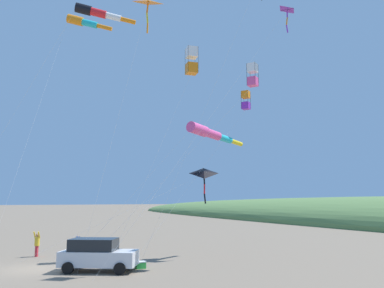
# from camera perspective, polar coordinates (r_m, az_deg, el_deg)

# --- Properties ---
(ground_plane) EXTENTS (600.00, 600.00, 0.00)m
(ground_plane) POSITION_cam_1_polar(r_m,az_deg,el_deg) (26.09, -22.12, -16.54)
(ground_plane) COLOR #756654
(parked_car) EXTENTS (4.63, 3.83, 1.85)m
(parked_car) POSITION_cam_1_polar(r_m,az_deg,el_deg) (24.00, -13.62, -15.39)
(parked_car) COLOR silver
(parked_car) RESTS_ON ground_plane
(cooler_box) EXTENTS (0.62, 0.42, 0.42)m
(cooler_box) POSITION_cam_1_polar(r_m,az_deg,el_deg) (24.65, -7.55, -17.09)
(cooler_box) COLOR green
(cooler_box) RESTS_ON ground_plane
(person_child_grey_jacket) EXTENTS (0.53, 0.47, 1.51)m
(person_child_grey_jacket) POSITION_cam_1_polar(r_m,az_deg,el_deg) (29.67, -16.71, -14.09)
(person_child_grey_jacket) COLOR #B72833
(person_child_grey_jacket) RESTS_ON ground_plane
(person_bystander_far) EXTENTS (0.57, 0.64, 1.80)m
(person_bystander_far) POSITION_cam_1_polar(r_m,az_deg,el_deg) (31.27, -21.68, -13.25)
(person_bystander_far) COLOR #B72833
(person_bystander_far) RESTS_ON ground_plane
(kite_box_small_distant) EXTENTS (6.82, 1.40, 15.89)m
(kite_box_small_distant) POSITION_cam_1_polar(r_m,az_deg,el_deg) (31.14, -0.06, 12.06)
(kite_box_small_distant) COLOR white
(kite_box_small_distant) RESTS_ON ground_plane
(kite_windsock_blue_topmost) EXTENTS (13.26, 3.63, 9.27)m
(kite_windsock_blue_topmost) POSITION_cam_1_polar(r_m,az_deg,el_deg) (27.99, 2.74, 1.51)
(kite_windsock_blue_topmost) COLOR #EF4C93
(kite_windsock_blue_topmost) RESTS_ON ground_plane
(kite_delta_purple_drifting) EXTENTS (12.40, 5.18, 6.38)m
(kite_delta_purple_drifting) POSITION_cam_1_polar(r_m,az_deg,el_deg) (28.07, 1.73, -4.38)
(kite_delta_purple_drifting) COLOR black
(kite_delta_purple_drifting) RESTS_ON ground_plane
(kite_delta_long_streamer_right) EXTENTS (4.44, 1.47, 16.81)m
(kite_delta_long_streamer_right) POSITION_cam_1_polar(r_m,az_deg,el_deg) (26.51, -6.45, 19.78)
(kite_delta_long_streamer_right) COLOR orange
(kite_delta_long_streamer_right) RESTS_ON ground_plane
(kite_windsock_green_low_center) EXTENTS (11.42, 8.04, 16.84)m
(kite_windsock_green_low_center) POSITION_cam_1_polar(r_m,az_deg,el_deg) (27.80, -13.69, 18.09)
(kite_windsock_green_low_center) COLOR black
(kite_windsock_green_low_center) RESTS_ON ground_plane
(kite_box_teal_far_right) EXTENTS (10.07, 1.48, 12.64)m
(kite_box_teal_far_right) POSITION_cam_1_polar(r_m,az_deg,el_deg) (31.47, 7.84, 6.32)
(kite_box_teal_far_right) COLOR orange
(kite_box_teal_far_right) RESTS_ON ground_plane
(kite_windsock_checkered_midright) EXTENTS (8.44, 5.03, 19.79)m
(kite_windsock_checkered_midright) POSITION_cam_1_polar(r_m,az_deg,el_deg) (36.13, -15.61, 16.76)
(kite_windsock_checkered_midright) COLOR orange
(kite_windsock_checkered_midright) RESTS_ON ground_plane
(kite_delta_white_trailing) EXTENTS (14.38, 1.16, 18.12)m
(kite_delta_white_trailing) POSITION_cam_1_polar(r_m,az_deg,el_deg) (30.99, 13.65, 18.44)
(kite_delta_white_trailing) COLOR purple
(kite_delta_white_trailing) RESTS_ON ground_plane
(kite_box_rainbow_low_near) EXTENTS (10.68, 4.35, 13.37)m
(kite_box_rainbow_low_near) POSITION_cam_1_polar(r_m,az_deg,el_deg) (27.57, 8.81, 9.91)
(kite_box_rainbow_low_near) COLOR white
(kite_box_rainbow_low_near) RESTS_ON ground_plane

